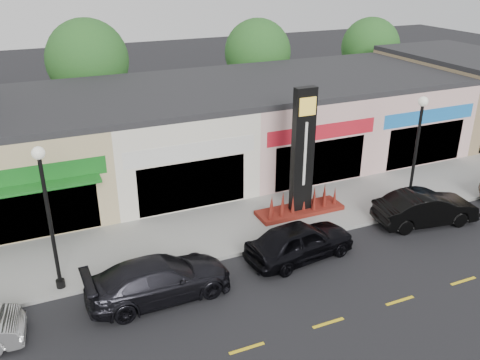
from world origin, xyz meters
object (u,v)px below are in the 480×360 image
Objects in this scene: lamp_west_near at (47,206)px; car_black_sedan at (300,241)px; pylon_sign at (302,171)px; car_black_conv at (426,208)px; lamp_east_near at (417,143)px; car_dark_sedan at (159,279)px.

lamp_west_near is 1.19× the size of car_black_sedan.
car_black_conv is at bearing -31.99° from pylon_sign.
lamp_east_near is at bearing -84.39° from car_black_sedan.
car_dark_sedan is 12.59m from car_black_conv.
lamp_west_near is 1.00× the size of lamp_east_near.
car_black_sedan is at bearing -119.93° from pylon_sign.
lamp_west_near is 4.61m from car_dark_sedan.
car_black_sedan is (9.12, -1.57, -2.69)m from lamp_west_near.
lamp_west_near is at bearing 58.87° from car_dark_sedan.
pylon_sign is at bearing 161.25° from lamp_east_near.
lamp_west_near reaches higher than car_black_conv.
car_black_sedan is at bearing 100.81° from car_black_conv.
pylon_sign reaches higher than car_black_conv.
lamp_east_near is at bearing 0.00° from lamp_west_near.
lamp_west_near is at bearing 93.90° from car_black_conv.
pylon_sign is 1.15× the size of car_dark_sedan.
lamp_west_near is 16.10m from car_black_conv.
car_black_conv is at bearing -95.05° from car_black_sedan.
car_dark_sedan is at bearing 85.29° from car_black_sedan.
pylon_sign reaches higher than car_dark_sedan.
car_black_sedan is at bearing -89.26° from car_dark_sedan.
lamp_west_near is 11.19m from pylon_sign.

